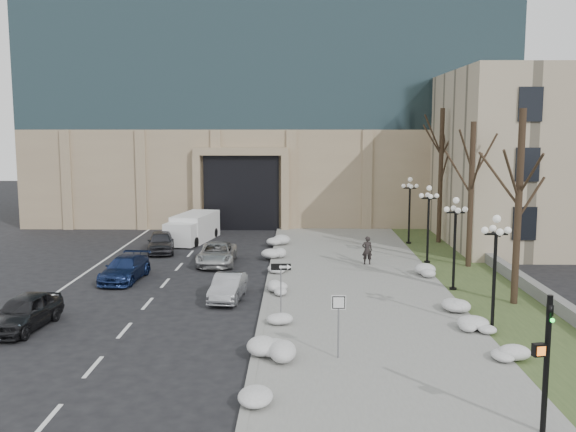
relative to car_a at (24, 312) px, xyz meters
name	(u,v)px	position (x,y,z in m)	size (l,w,h in m)	color
ground	(281,392)	(10.61, -6.15, -0.72)	(160.00, 160.00, 0.00)	black
sidewalk	(355,283)	(14.11, 7.85, -0.66)	(9.00, 40.00, 0.12)	gray
curb	(269,282)	(9.61, 7.85, -0.65)	(0.30, 40.00, 0.14)	gray
grass_strip	(479,283)	(20.61, 7.85, -0.67)	(4.00, 40.00, 0.10)	#394B25
stone_wall	(505,270)	(22.61, 9.85, -0.37)	(0.50, 30.00, 0.70)	gray
office_tower	(272,18)	(8.60, 37.43, 17.77)	(40.00, 24.70, 36.00)	tan
car_a	(24,312)	(0.00, 0.00, 0.00)	(1.70, 4.23, 1.44)	black
car_b	(228,287)	(7.80, 4.63, -0.10)	(1.30, 3.74, 1.23)	#94959B
car_c	(125,269)	(1.84, 8.44, -0.08)	(1.81, 4.44, 1.29)	navy
car_d	(217,254)	(6.28, 12.60, -0.07)	(2.15, 4.67, 1.30)	#B3B3B3
car_e	(161,242)	(2.12, 16.28, -0.01)	(1.67, 4.14, 1.41)	#313137
pedestrian	(367,250)	(15.23, 12.24, 0.24)	(0.61, 0.40, 1.68)	black
box_truck	(193,228)	(3.53, 20.51, 0.23)	(3.24, 6.44, 1.95)	silver
one_way_sign	(284,273)	(10.55, 1.66, 1.26)	(0.89, 0.24, 2.40)	slate
keep_sign	(339,313)	(12.54, -3.44, 1.03)	(0.51, 0.07, 2.38)	slate
traffic_signal	(545,368)	(17.59, -8.94, 1.19)	(0.66, 0.88, 3.86)	black
snow_clump_a	(260,403)	(10.05, -7.61, -0.42)	(1.10, 1.60, 0.36)	silver
snow_clump_b	(273,351)	(10.23, -3.33, -0.42)	(1.10, 1.60, 0.36)	silver
snow_clump_c	(278,319)	(10.30, 0.55, -0.42)	(1.10, 1.60, 0.36)	silver
snow_clump_d	(271,287)	(9.80, 5.86, -0.42)	(1.10, 1.60, 0.36)	silver
snow_clump_e	(276,269)	(9.88, 10.05, -0.42)	(1.10, 1.60, 0.36)	silver
snow_clump_f	(277,256)	(9.86, 13.87, -0.42)	(1.10, 1.60, 0.36)	silver
snow_clump_g	(279,242)	(9.80, 18.59, -0.42)	(1.10, 1.60, 0.36)	silver
snow_clump_h	(504,355)	(18.28, -3.59, -0.42)	(1.10, 1.60, 0.36)	silver
snow_clump_i	(455,306)	(18.07, 2.57, -0.42)	(1.10, 1.60, 0.36)	silver
snow_clump_j	(429,273)	(18.28, 9.10, -0.42)	(1.10, 1.60, 0.36)	silver
snow_clump_k	(479,328)	(18.26, -0.54, -0.42)	(1.10, 1.60, 0.36)	silver
snow_clump_l	(274,289)	(9.97, 5.53, -0.42)	(1.10, 1.60, 0.36)	silver
lamppost_a	(495,257)	(18.91, -0.15, 2.35)	(1.18, 1.18, 4.76)	black
lamppost_b	(455,231)	(18.91, 6.35, 2.35)	(1.18, 1.18, 4.76)	black
lamppost_c	(429,214)	(18.91, 12.85, 2.35)	(1.18, 1.18, 4.76)	black
lamppost_d	(410,201)	(18.91, 19.35, 2.35)	(1.18, 1.18, 4.76)	black
tree_near	(520,180)	(21.11, 3.85, 5.11)	(3.20, 3.20, 9.00)	black
tree_mid	(472,174)	(21.11, 11.85, 4.78)	(3.20, 3.20, 8.50)	black
tree_far	(441,157)	(21.11, 19.85, 5.43)	(3.20, 3.20, 9.50)	black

